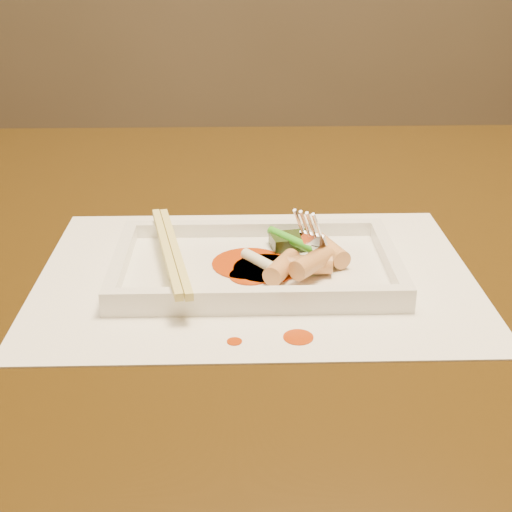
{
  "coord_description": "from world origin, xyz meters",
  "views": [
    {
      "loc": [
        -0.03,
        -0.69,
        1.04
      ],
      "look_at": [
        -0.01,
        -0.1,
        0.77
      ],
      "focal_mm": 50.0,
      "sensor_mm": 36.0,
      "label": 1
    }
  ],
  "objects_px": {
    "table": "(263,318)",
    "fork": "(333,183)",
    "chopstick_a": "(166,250)",
    "placemat": "(256,274)",
    "plate_base": "(256,270)"
  },
  "relations": [
    {
      "from": "table",
      "to": "fork",
      "type": "relative_size",
      "value": 10.0
    },
    {
      "from": "chopstick_a",
      "to": "plate_base",
      "type": "bearing_deg",
      "value": 0.0
    },
    {
      "from": "plate_base",
      "to": "chopstick_a",
      "type": "bearing_deg",
      "value": 180.0
    },
    {
      "from": "placemat",
      "to": "plate_base",
      "type": "height_order",
      "value": "plate_base"
    },
    {
      "from": "table",
      "to": "fork",
      "type": "bearing_deg",
      "value": -53.3
    },
    {
      "from": "table",
      "to": "placemat",
      "type": "relative_size",
      "value": 3.5
    },
    {
      "from": "placemat",
      "to": "chopstick_a",
      "type": "relative_size",
      "value": 2.09
    },
    {
      "from": "chopstick_a",
      "to": "placemat",
      "type": "bearing_deg",
      "value": 0.0
    },
    {
      "from": "table",
      "to": "chopstick_a",
      "type": "distance_m",
      "value": 0.19
    },
    {
      "from": "table",
      "to": "placemat",
      "type": "bearing_deg",
      "value": -96.37
    },
    {
      "from": "table",
      "to": "plate_base",
      "type": "bearing_deg",
      "value": -96.37
    },
    {
      "from": "chopstick_a",
      "to": "fork",
      "type": "distance_m",
      "value": 0.16
    },
    {
      "from": "fork",
      "to": "placemat",
      "type": "bearing_deg",
      "value": -165.58
    },
    {
      "from": "table",
      "to": "chopstick_a",
      "type": "relative_size",
      "value": 7.31
    },
    {
      "from": "placemat",
      "to": "fork",
      "type": "height_order",
      "value": "fork"
    }
  ]
}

